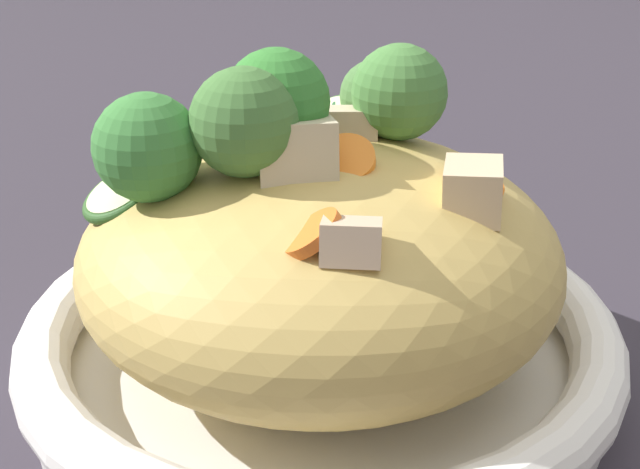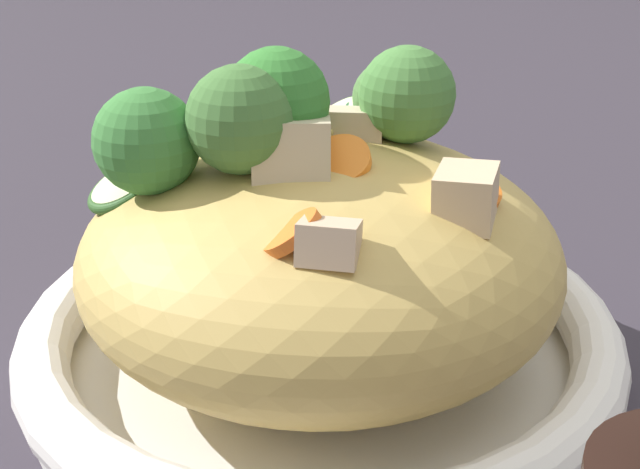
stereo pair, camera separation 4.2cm
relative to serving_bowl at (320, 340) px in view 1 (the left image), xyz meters
name	(u,v)px [view 1 (the left image)]	position (x,y,z in m)	size (l,w,h in m)	color
ground_plane	(320,377)	(0.00, 0.00, -0.02)	(3.00, 3.00, 0.00)	#322C36
serving_bowl	(320,340)	(0.00, 0.00, 0.00)	(0.32, 0.32, 0.05)	white
noodle_heap	(320,255)	(0.00, 0.00, 0.05)	(0.25, 0.25, 0.12)	tan
broccoli_florets	(282,115)	(-0.01, -0.01, 0.13)	(0.10, 0.20, 0.07)	#9EBF77
carrot_coins	(351,181)	(0.03, 0.00, 0.11)	(0.11, 0.13, 0.03)	orange
zucchini_slices	(284,145)	(-0.04, 0.00, 0.10)	(0.12, 0.20, 0.04)	beige
chicken_chunks	(358,166)	(0.03, 0.00, 0.11)	(0.13, 0.11, 0.04)	#D1B292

